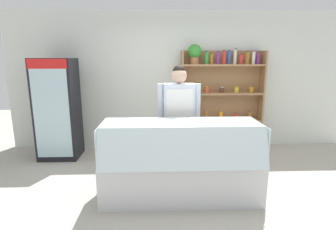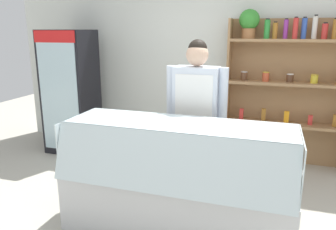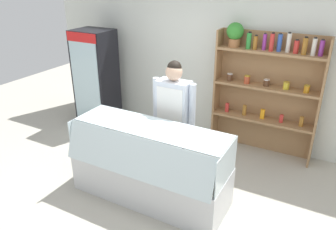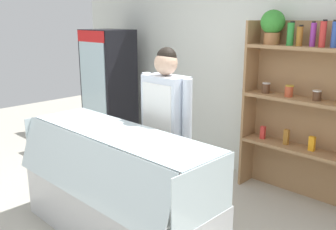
{
  "view_description": "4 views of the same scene",
  "coord_description": "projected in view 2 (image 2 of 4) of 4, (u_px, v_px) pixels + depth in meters",
  "views": [
    {
      "loc": [
        -0.45,
        -3.27,
        1.8
      ],
      "look_at": [
        -0.3,
        0.62,
        0.95
      ],
      "focal_mm": 28.0,
      "sensor_mm": 36.0,
      "label": 1
    },
    {
      "loc": [
        0.59,
        -2.69,
        1.79
      ],
      "look_at": [
        -0.38,
        0.29,
        0.97
      ],
      "focal_mm": 35.0,
      "sensor_mm": 36.0,
      "label": 2
    },
    {
      "loc": [
        1.74,
        -3.11,
        2.76
      ],
      "look_at": [
        -0.31,
        0.65,
        0.86
      ],
      "focal_mm": 35.0,
      "sensor_mm": 36.0,
      "label": 3
    },
    {
      "loc": [
        2.32,
        -1.98,
        1.97
      ],
      "look_at": [
        0.06,
        0.33,
        1.13
      ],
      "focal_mm": 40.0,
      "sensor_mm": 36.0,
      "label": 4
    }
  ],
  "objects": [
    {
      "name": "shop_clerk",
      "position": [
        196.0,
        108.0,
        3.36
      ],
      "size": [
        0.64,
        0.25,
        1.7
      ],
      "color": "#2D2D38",
      "rests_on": "ground"
    },
    {
      "name": "ground_plane",
      "position": [
        196.0,
        225.0,
        3.1
      ],
      "size": [
        12.0,
        12.0,
        0.0
      ],
      "primitive_type": "plane",
      "color": "#B7B2A3"
    },
    {
      "name": "shelving_unit",
      "position": [
        285.0,
        79.0,
        4.26
      ],
      "size": [
        1.6,
        0.29,
        2.05
      ],
      "color": "#9E754C",
      "rests_on": "ground"
    },
    {
      "name": "back_wall",
      "position": [
        231.0,
        62.0,
        4.63
      ],
      "size": [
        6.8,
        0.1,
        2.7
      ],
      "primitive_type": "cube",
      "color": "silver",
      "rests_on": "ground"
    },
    {
      "name": "deli_display_case",
      "position": [
        177.0,
        197.0,
        2.98
      ],
      "size": [
        2.02,
        0.78,
        1.01
      ],
      "color": "silver",
      "rests_on": "ground"
    },
    {
      "name": "drinks_fridge",
      "position": [
        71.0,
        92.0,
        4.85
      ],
      "size": [
        0.68,
        0.59,
        1.8
      ],
      "color": "black",
      "rests_on": "ground"
    }
  ]
}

